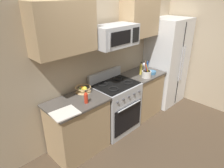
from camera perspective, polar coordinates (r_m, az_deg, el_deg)
ground_plane at (r=3.68m, az=8.62°, el=-16.29°), size 16.00×16.00×0.00m
wall_back at (r=3.65m, az=-3.13°, el=7.15°), size 8.00×0.10×2.60m
counter_left at (r=3.30m, az=-9.48°, el=-11.70°), size 0.90×0.61×0.91m
range_oven at (r=3.75m, az=0.98°, el=-6.23°), size 0.76×0.65×1.09m
counter_right at (r=4.27m, az=8.27°, el=-2.62°), size 0.77×0.61×0.91m
refrigerator at (r=4.72m, az=14.92°, el=5.94°), size 0.84×0.72×1.90m
wall_right at (r=4.82m, az=25.26°, el=9.19°), size 0.10×8.00×2.60m
microwave at (r=3.30m, az=0.81°, el=13.42°), size 0.76×0.44×0.33m
upper_cabinets_left at (r=2.83m, az=-13.60°, el=14.96°), size 0.89×0.34×0.69m
upper_cabinets_right at (r=3.93m, az=7.84°, el=17.94°), size 0.76×0.34×0.69m
utensil_crock at (r=3.87m, az=9.61°, el=2.88°), size 0.17×0.17×0.34m
fruit_basket at (r=3.29m, az=-8.09°, el=-1.40°), size 0.25×0.25×0.11m
cutting_board at (r=2.80m, az=-13.04°, el=-7.99°), size 0.37×0.31×0.02m
bottle_vinegar at (r=4.25m, az=8.94°, el=5.01°), size 0.07×0.07×0.18m
bottle_hot_sauce at (r=2.96m, az=-7.28°, el=-3.72°), size 0.06×0.06×0.20m
bottle_oil at (r=3.98m, az=8.08°, el=4.25°), size 0.05×0.05×0.25m
prep_bowl at (r=4.07m, az=11.14°, el=3.23°), size 0.16×0.16×0.06m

